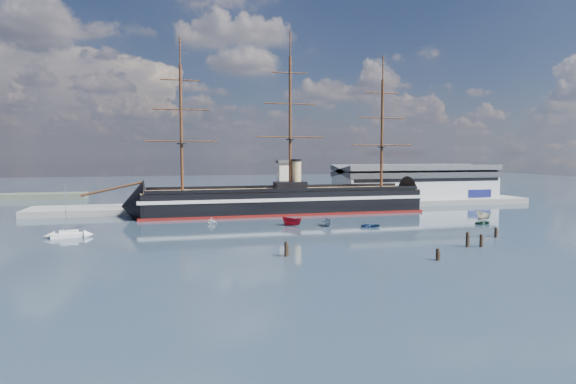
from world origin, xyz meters
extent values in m
plane|color=#1E3142|center=(0.00, 40.00, 0.00)|extent=(600.00, 600.00, 0.00)
cube|color=slate|center=(10.00, 76.00, 0.00)|extent=(180.00, 18.00, 2.00)
cube|color=#B7BABC|center=(58.00, 80.00, 7.00)|extent=(62.00, 20.00, 10.00)
cube|color=#3F4247|center=(58.00, 80.00, 12.60)|extent=(63.00, 21.00, 2.00)
cube|color=silver|center=(3.00, 73.00, 9.00)|extent=(4.00, 4.00, 14.00)
cube|color=#3F4247|center=(3.00, 73.00, 16.50)|extent=(5.00, 5.00, 1.00)
cube|color=black|center=(-0.21, 60.00, 4.00)|extent=(88.12, 16.65, 7.00)
cube|color=silver|center=(-0.21, 60.00, 5.20)|extent=(90.12, 16.91, 1.00)
cube|color=maroon|center=(-0.21, 60.00, 0.35)|extent=(90.12, 16.87, 0.90)
cone|color=black|center=(-46.71, 60.00, 3.70)|extent=(14.12, 15.78, 15.68)
cone|color=black|center=(46.29, 60.00, 3.70)|extent=(11.12, 15.76, 15.68)
cube|color=brown|center=(-0.21, 60.00, 7.60)|extent=(88.11, 15.37, 0.40)
cube|color=black|center=(1.79, 60.00, 9.00)|extent=(10.04, 6.07, 2.50)
cylinder|color=tan|center=(3.79, 60.00, 12.50)|extent=(3.20, 3.20, 9.00)
cylinder|color=#381E0F|center=(-52.21, 60.00, 9.00)|extent=(17.76, 0.83, 4.43)
cylinder|color=#381E0F|center=(-32.21, 60.00, 26.80)|extent=(0.90, 0.90, 38.00)
cylinder|color=#381E0F|center=(1.79, 60.00, 28.80)|extent=(0.90, 0.90, 42.00)
cylinder|color=#381E0F|center=(33.79, 60.00, 25.80)|extent=(0.90, 0.90, 36.00)
cube|color=silver|center=(-59.13, 29.35, 0.51)|extent=(7.84, 3.16, 1.02)
cube|color=silver|center=(-59.13, 29.35, 1.32)|extent=(4.24, 2.12, 0.81)
cylinder|color=#B2B2B7|center=(-59.64, 29.35, 6.61)|extent=(0.16, 0.16, 11.18)
imported|color=maroon|center=(-4.64, 33.85, 0.00)|extent=(7.30, 6.65, 2.90)
imported|color=navy|center=(14.59, 26.04, 0.00)|extent=(2.06, 3.37, 1.47)
imported|color=slate|center=(4.31, 30.79, 0.00)|extent=(6.27, 2.50, 2.48)
imported|color=white|center=(-25.18, 42.74, 0.00)|extent=(5.96, 4.41, 2.01)
imported|color=#113626|center=(46.64, 23.11, 0.00)|extent=(1.30, 2.96, 1.36)
imported|color=beige|center=(53.11, 31.51, 0.00)|extent=(7.01, 2.58, 2.80)
cylinder|color=black|center=(-15.92, -3.12, 0.00)|extent=(0.64, 0.64, 3.53)
cylinder|color=black|center=(9.81, -13.27, 0.00)|extent=(0.64, 0.64, 2.85)
cylinder|color=black|center=(25.42, -4.46, 0.00)|extent=(0.64, 0.64, 3.32)
cylinder|color=black|center=(36.37, 4.95, 0.00)|extent=(0.64, 0.64, 2.90)
cylinder|color=black|center=(22.72, -3.67, 0.00)|extent=(0.64, 0.64, 3.80)
camera|label=1|loc=(-38.19, -89.28, 19.28)|focal=30.00mm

